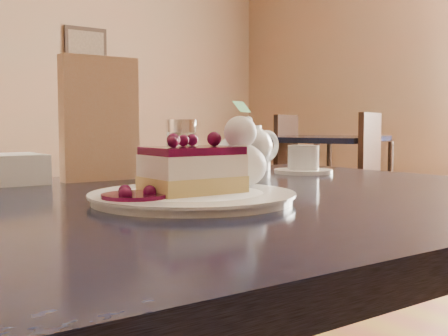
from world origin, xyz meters
TOP-DOWN VIEW (x-y plane):
  - main_table at (-0.18, 0.16)m, footprint 1.27×0.87m
  - dessert_plate at (-0.19, 0.11)m, footprint 0.27×0.27m
  - cheesecake_slice at (-0.19, 0.11)m, footprint 0.13×0.09m
  - whipped_cream at (-0.10, 0.12)m, footprint 0.08×0.08m
  - berry_sauce at (-0.27, 0.11)m, footprint 0.08×0.08m
  - tea_set at (0.23, 0.45)m, footprint 0.20×0.26m
  - menu_card at (-0.16, 0.45)m, footprint 0.15×0.04m
  - sugar_shaker at (0.02, 0.45)m, footprint 0.06×0.06m
  - napkin_stack at (-0.32, 0.50)m, footprint 0.13×0.13m
  - bg_table_far_right at (2.84, 2.65)m, footprint 1.28×1.91m

SIDE VIEW (x-z plane):
  - bg_table_far_right at x=2.84m, z-range -0.56..0.71m
  - main_table at x=-0.18m, z-range 0.31..1.09m
  - dessert_plate at x=-0.19m, z-range 0.78..0.79m
  - berry_sauce at x=-0.27m, z-range 0.79..0.80m
  - napkin_stack at x=-0.32m, z-range 0.78..0.83m
  - cheesecake_slice at x=-0.19m, z-range 0.79..0.85m
  - whipped_cream at x=-0.10m, z-range 0.79..0.86m
  - tea_set at x=0.23m, z-range 0.77..0.88m
  - sugar_shaker at x=0.02m, z-range 0.78..0.89m
  - menu_card at x=-0.16m, z-range 0.78..1.01m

